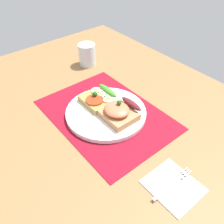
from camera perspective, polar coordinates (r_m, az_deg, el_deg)
name	(u,v)px	position (r cm, az deg, el deg)	size (l,w,h in cm)	color
ground_plane	(106,119)	(79.44, -1.37, -1.53)	(120.00, 90.00, 3.20)	olive
placemat	(106,115)	(78.27, -1.39, -0.59)	(41.84, 30.28, 0.30)	maroon
plate	(106,112)	(77.70, -1.40, -0.11)	(25.44, 25.44, 1.42)	white
sandwich_egg_tomato	(99,98)	(79.94, -3.06, 3.23)	(10.13, 9.77, 4.12)	#A48745
sandwich_salmon	(119,112)	(73.63, 1.71, 0.03)	(9.76, 10.50, 5.83)	#B47E53
napkin	(173,186)	(62.88, 14.08, -16.31)	(12.26, 11.05, 0.60)	white
fork	(174,183)	(62.77, 14.14, -15.71)	(1.62, 13.19, 0.32)	#B7B7BC
drinking_glass	(87,55)	(102.98, -5.82, 13.17)	(6.88, 6.88, 8.82)	silver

